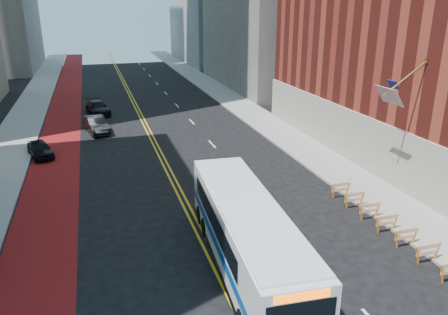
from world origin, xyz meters
The scene contains 11 objects.
sidewalk_left centered at (-12.00, 30.00, 0.07)m, with size 4.00×140.00×0.15m, color gray.
sidewalk_right centered at (12.00, 30.00, 0.07)m, with size 4.00×140.00×0.15m, color gray.
bus_lane_paint centered at (-8.10, 30.00, 0.00)m, with size 3.60×140.00×0.01m, color maroon.
center_line_inner centered at (-0.18, 30.00, 0.00)m, with size 0.14×140.00×0.01m, color gold.
center_line_outer centered at (0.18, 30.00, 0.00)m, with size 0.14×140.00×0.01m, color gold.
lane_dashes centered at (4.80, 38.00, 0.01)m, with size 0.14×98.20×0.01m.
construction_barriers centered at (9.60, 3.42, 0.68)m, with size 1.42×10.91×1.00m.
transit_bus centered at (1.23, 3.21, 1.79)m, with size 3.54×12.61×3.43m.
car_a centered at (-9.28, 22.78, 0.65)m, with size 1.53×3.81×1.30m, color black.
car_b centered at (-4.80, 28.69, 0.77)m, with size 1.63×4.66×1.54m, color black.
car_c centered at (-4.44, 36.25, 0.71)m, with size 1.99×4.91×1.42m, color black.
Camera 1 is at (-4.80, -13.23, 11.70)m, focal length 35.00 mm.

